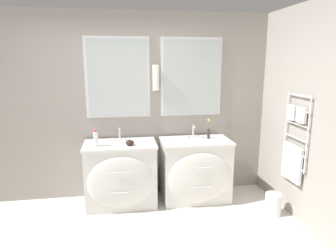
{
  "coord_description": "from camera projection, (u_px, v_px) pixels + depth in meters",
  "views": [
    {
      "loc": [
        -0.0,
        -2.56,
        1.93
      ],
      "look_at": [
        0.6,
        1.15,
        1.12
      ],
      "focal_mm": 32.0,
      "sensor_mm": 36.0,
      "label": 1
    }
  ],
  "objects": [
    {
      "name": "faucet_left",
      "position": [
        120.0,
        135.0,
        4.08
      ],
      "size": [
        0.17,
        0.11,
        0.17
      ],
      "color": "silver",
      "rests_on": "vanity_left"
    },
    {
      "name": "amenity_bowl",
      "position": [
        130.0,
        143.0,
        3.87
      ],
      "size": [
        0.11,
        0.11,
        0.07
      ],
      "color": "black",
      "rests_on": "vanity_left"
    },
    {
      "name": "toiletry_bottle",
      "position": [
        96.0,
        139.0,
        3.81
      ],
      "size": [
        0.06,
        0.06,
        0.21
      ],
      "color": "silver",
      "rests_on": "vanity_left"
    },
    {
      "name": "waste_bin",
      "position": [
        273.0,
        204.0,
        3.83
      ],
      "size": [
        0.2,
        0.2,
        0.28
      ],
      "color": "silver",
      "rests_on": "ground_plane"
    },
    {
      "name": "wall_right",
      "position": [
        299.0,
        115.0,
        3.65
      ],
      "size": [
        0.13,
        3.46,
        2.6
      ],
      "color": "gray",
      "rests_on": "ground_plane"
    },
    {
      "name": "vanity_left",
      "position": [
        121.0,
        174.0,
        4.02
      ],
      "size": [
        0.96,
        0.63,
        0.87
      ],
      "color": "silver",
      "rests_on": "ground_plane"
    },
    {
      "name": "flower_vase",
      "position": [
        209.0,
        131.0,
        4.19
      ],
      "size": [
        0.04,
        0.04,
        0.28
      ],
      "color": "#332D2D",
      "rests_on": "vanity_right"
    },
    {
      "name": "wall_back",
      "position": [
        122.0,
        106.0,
        4.22
      ],
      "size": [
        5.85,
        0.17,
        2.6
      ],
      "color": "gray",
      "rests_on": "ground_plane"
    },
    {
      "name": "vanity_right",
      "position": [
        196.0,
        170.0,
        4.18
      ],
      "size": [
        0.96,
        0.63,
        0.87
      ],
      "color": "silver",
      "rests_on": "ground_plane"
    },
    {
      "name": "faucet_right",
      "position": [
        194.0,
        132.0,
        4.25
      ],
      "size": [
        0.17,
        0.11,
        0.17
      ],
      "color": "silver",
      "rests_on": "vanity_right"
    }
  ]
}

